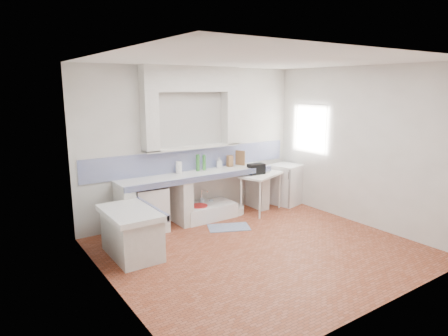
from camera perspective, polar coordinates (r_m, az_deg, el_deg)
floor at (r=6.14m, az=5.37°, el=-11.70°), size 4.50×4.50×0.00m
ceiling at (r=5.65m, az=5.94°, el=15.35°), size 4.50×4.50×0.00m
wall_back at (r=7.36m, az=-4.40°, el=3.60°), size 4.50×0.00×4.50m
wall_front at (r=4.43m, az=22.47°, el=-2.74°), size 4.50×0.00×4.50m
wall_left at (r=4.65m, az=-16.19°, el=-1.64°), size 0.00×4.50×4.50m
wall_right at (r=7.36m, az=19.23°, el=2.99°), size 0.00×4.50×4.50m
alcove_mass at (r=7.13m, az=-4.75°, el=12.81°), size 1.90×0.25×0.45m
window_frame at (r=8.23m, az=13.35°, el=5.59°), size 0.35×0.86×1.06m
lace_valance at (r=8.09m, az=12.77°, el=8.22°), size 0.01×0.84×0.24m
counter_slab at (r=7.15m, az=-3.83°, el=-1.03°), size 3.00×0.60×0.08m
counter_lip at (r=6.92m, az=-2.65°, el=-1.46°), size 3.00×0.04×0.10m
counter_pier_left at (r=6.70m, az=-14.21°, el=-6.26°), size 0.20×0.55×0.82m
counter_pier_mid at (r=7.10m, az=-6.22°, el=-4.92°), size 0.20×0.55×0.82m
counter_pier_right at (r=8.04m, az=4.86°, el=-2.91°), size 0.20×0.55×0.82m
peninsula_top at (r=5.84m, az=-13.43°, el=-6.32°), size 0.70×1.10×0.08m
peninsula_base at (r=5.96m, az=-13.27°, el=-9.53°), size 0.60×1.00×0.62m
peninsula_lip at (r=5.96m, az=-10.46°, el=-5.83°), size 0.04×1.10×0.10m
backsplash at (r=7.39m, az=-4.31°, el=1.29°), size 4.27×0.03×0.40m
stove at (r=6.85m, az=-10.80°, el=-5.89°), size 0.59×0.57×0.77m
sink at (r=7.43m, az=-2.45°, el=-6.40°), size 1.04×0.57×0.25m
side_table at (r=7.79m, az=5.40°, el=-3.61°), size 1.04×0.81×0.04m
fridge at (r=8.36m, az=9.03°, el=-2.35°), size 0.66×0.66×0.84m
bucket_red at (r=7.31m, az=-3.63°, el=-6.54°), size 0.35×0.35×0.29m
bucket_orange at (r=7.45m, az=-1.61°, el=-6.40°), size 0.31×0.31×0.23m
bucket_blue at (r=7.60m, az=-0.47°, el=-5.91°), size 0.36×0.36×0.27m
basin_white at (r=7.71m, az=1.50°, el=-6.11°), size 0.42×0.42×0.15m
water_bottle_a at (r=7.54m, az=-3.19°, el=-5.77°), size 0.12×0.12×0.34m
water_bottle_b at (r=7.61m, az=-1.91°, el=-5.72°), size 0.11×0.11×0.31m
black_bag at (r=7.64m, az=4.72°, el=-0.14°), size 0.34×0.22×0.20m
green_bottle_a at (r=7.28m, az=-3.84°, el=0.77°), size 0.08×0.08×0.31m
green_bottle_b at (r=7.35m, az=-2.91°, el=0.80°), size 0.08×0.08×0.29m
knife_block at (r=7.68m, az=0.86°, el=1.03°), size 0.12×0.10×0.22m
cutting_board at (r=7.82m, az=2.38°, el=1.49°), size 0.10×0.21×0.29m
paper_towel at (r=7.10m, az=-6.62°, el=0.06°), size 0.12×0.12×0.22m
soap_bottle at (r=7.54m, az=-0.71°, el=0.80°), size 0.13×0.13×0.21m
rug at (r=6.98m, az=0.70°, el=-8.64°), size 0.83×0.67×0.01m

